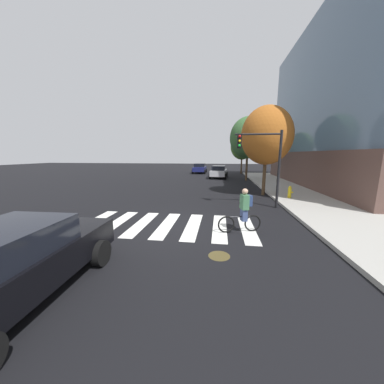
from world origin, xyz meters
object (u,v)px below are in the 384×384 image
Objects in this scene: sedan_near at (10,264)px; street_tree_mid at (248,138)px; manhole_cover at (219,256)px; sedan_far at (200,168)px; traffic_light_near at (264,156)px; cyclist at (243,211)px; street_tree_far at (242,146)px; fire_hydrant at (290,192)px; street_tree_near at (267,136)px; sedan_mid at (219,172)px.

sedan_near is 22.29m from street_tree_mid.
sedan_far is at bearing 96.83° from manhole_cover.
traffic_light_near is (5.57, -21.34, 2.06)m from sedan_far.
cyclist is 16.89m from street_tree_mid.
street_tree_far reaches higher than manhole_cover.
fire_hydrant is at bearing -67.82° from sedan_far.
manhole_cover is at bearing -107.91° from street_tree_near.
traffic_light_near is (2.48, -14.75, 2.07)m from sedan_mid.
manhole_cover is 0.15× the size of traffic_light_near.
sedan_mid is at bearing 90.50° from manhole_cover.
traffic_light_near reaches higher than manhole_cover.
sedan_near is 0.66× the size of street_tree_mid.
street_tree_mid is at bearing -55.37° from sedan_far.
street_tree_near is (3.15, 9.75, 4.23)m from manhole_cover.
sedan_near reaches higher than sedan_far.
sedan_mid is 2.72× the size of cyclist.
sedan_far is 7.33m from street_tree_far.
street_tree_mid is 1.15× the size of street_tree_far.
cyclist is at bearing -80.69° from sedan_far.
street_tree_far is (0.09, 17.37, -0.08)m from street_tree_near.
cyclist is 0.40× the size of traffic_light_near.
cyclist reaches higher than fire_hydrant.
sedan_near is 2.75× the size of cyclist.
sedan_near is 13.72m from fire_hydrant.
fire_hydrant is 11.05m from street_tree_mid.
sedan_far is 11.65m from street_tree_mid.
fire_hydrant is at bearing -86.15° from street_tree_far.
sedan_far is 2.68× the size of cyclist.
manhole_cover is 0.14× the size of sedan_mid.
sedan_near is 30.64m from street_tree_far.
street_tree_mid is (2.95, 18.34, 4.76)m from manhole_cover.
traffic_light_near is 12.48m from street_tree_mid.
traffic_light_near is 0.67× the size of street_tree_near.
street_tree_near is at bearing 77.10° from traffic_light_near.
street_tree_near is 1.02× the size of street_tree_far.
street_tree_far is at bearing 76.12° from sedan_near.
fire_hydrant is (4.51, 8.25, 0.53)m from manhole_cover.
sedan_mid reaches higher than fire_hydrant.
manhole_cover is at bearing -110.89° from traffic_light_near.
fire_hydrant is (7.79, -19.11, -0.27)m from sedan_far.
sedan_near reaches higher than sedan_mid.
cyclist is at bearing 42.32° from sedan_near.
sedan_mid is 5.61m from street_tree_mid.
manhole_cover is at bearing -96.82° from street_tree_far.
sedan_near is 14.58m from street_tree_near.
street_tree_far reaches higher than cyclist.
fire_hydrant is at bearing 59.62° from cyclist.
sedan_far is 0.74× the size of street_tree_far.
cyclist is (4.15, -25.31, 0.04)m from sedan_far.
cyclist is 7.20m from fire_hydrant.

